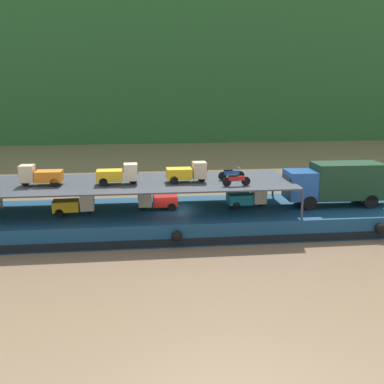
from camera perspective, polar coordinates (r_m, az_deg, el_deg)
The scene contains 13 objects.
ground_plane at distance 32.91m, azimuth -2.47°, elevation -4.65°, with size 400.00×400.00×0.00m, color #7F664C.
hillside_far_bank at distance 95.95m, azimuth -5.74°, elevation 21.20°, with size 130.22×31.29×41.87m.
cargo_barge at distance 32.67m, azimuth -2.48°, elevation -3.41°, with size 33.41×8.09×1.50m.
covered_lorry at distance 34.60m, azimuth 17.28°, elevation 1.12°, with size 7.89×2.40×3.10m.
cargo_rack at distance 31.98m, azimuth -9.33°, elevation 1.04°, with size 24.21×6.75×2.00m.
mini_truck_lower_aft at distance 32.02m, azimuth -14.27°, elevation -1.48°, with size 2.79×1.29×1.38m.
mini_truck_lower_mid at distance 32.33m, azimuth -4.32°, elevation -0.96°, with size 2.74×1.20×1.38m.
mini_truck_lower_fore at distance 33.08m, azimuth 6.82°, elevation -0.69°, with size 2.80×1.30×1.38m.
mini_truck_upper_mid at distance 32.11m, azimuth -18.16°, elevation 1.97°, with size 2.75×1.22×1.38m.
mini_truck_upper_fore at distance 31.27m, azimuth -9.09°, elevation 2.18°, with size 2.76×1.23×1.38m.
mini_truck_upper_bow at distance 31.55m, azimuth -0.59°, elevation 2.44°, with size 2.76×1.23×1.38m.
motorcycle_upper_port at distance 30.54m, azimuth 5.45°, elevation 1.53°, with size 1.90×0.55×0.87m.
motorcycle_upper_centre at distance 32.50m, azimuth 4.84°, elevation 2.25°, with size 1.90×0.55×0.87m.
Camera 1 is at (-2.30, -31.25, 10.05)m, focal length 43.33 mm.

